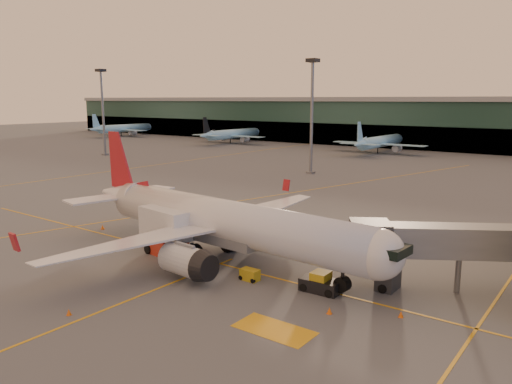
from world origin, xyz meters
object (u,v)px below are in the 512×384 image
Objects in this scene: gpu_cart at (250,275)px; main_airplane at (218,221)px; catering_truck at (167,229)px; pushback_tug at (320,284)px.

main_airplane is at bearing 155.51° from gpu_cart.
pushback_tug is at bearing 9.81° from catering_truck.
main_airplane reaches higher than pushback_tug.
catering_truck reaches higher than pushback_tug.
gpu_cart is (6.49, -3.10, -3.62)m from main_airplane.
catering_truck is at bearing 179.91° from pushback_tug.
gpu_cart is at bearing -21.09° from main_airplane.
catering_truck is 1.94× the size of pushback_tug.
main_airplane is 8.05m from gpu_cart.
catering_truck reaches higher than gpu_cart.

